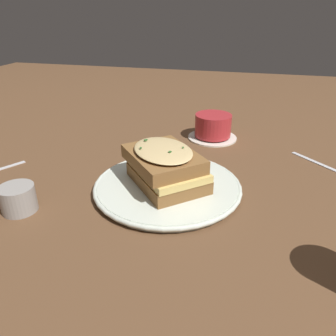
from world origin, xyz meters
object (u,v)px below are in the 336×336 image
at_px(sandwich, 166,165).
at_px(condiment_pot, 18,199).
at_px(teacup_with_saucer, 213,127).
at_px(dinner_plate, 168,185).

relative_size(sandwich, condiment_pot, 3.14).
height_order(sandwich, teacup_with_saucer, sandwich).
height_order(teacup_with_saucer, condiment_pot, teacup_with_saucer).
relative_size(teacup_with_saucer, condiment_pot, 2.37).
bearing_deg(sandwich, condiment_pot, -149.56).
bearing_deg(teacup_with_saucer, dinner_plate, -168.92).
distance_m(teacup_with_saucer, condiment_pot, 0.48).
distance_m(sandwich, condiment_pot, 0.25).
height_order(dinner_plate, sandwich, sandwich).
relative_size(sandwich, teacup_with_saucer, 1.32).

